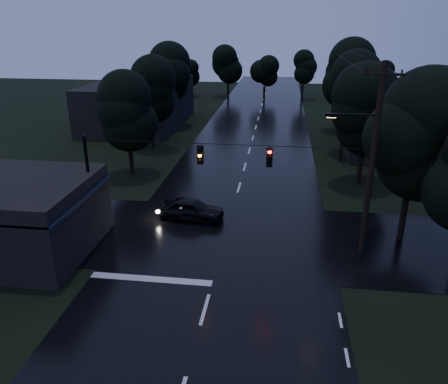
# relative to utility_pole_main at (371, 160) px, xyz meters

# --- Properties ---
(main_road) EXTENTS (12.00, 120.00, 0.02)m
(main_road) POSITION_rel_utility_pole_main_xyz_m (-7.41, 19.00, -5.26)
(main_road) COLOR black
(main_road) RESTS_ON ground
(cross_street) EXTENTS (60.00, 9.00, 0.02)m
(cross_street) POSITION_rel_utility_pole_main_xyz_m (-7.41, 1.00, -5.26)
(cross_street) COLOR black
(cross_street) RESTS_ON ground
(building_far_right) EXTENTS (10.00, 14.00, 4.40)m
(building_far_right) POSITION_rel_utility_pole_main_xyz_m (6.59, 23.00, -3.06)
(building_far_right) COLOR black
(building_far_right) RESTS_ON ground
(building_far_left) EXTENTS (10.00, 16.00, 5.00)m
(building_far_left) POSITION_rel_utility_pole_main_xyz_m (-21.41, 29.00, -2.76)
(building_far_left) COLOR black
(building_far_left) RESTS_ON ground
(utility_pole_main) EXTENTS (3.50, 0.30, 10.00)m
(utility_pole_main) POSITION_rel_utility_pole_main_xyz_m (0.00, 0.00, 0.00)
(utility_pole_main) COLOR black
(utility_pole_main) RESTS_ON ground
(utility_pole_far) EXTENTS (2.00, 0.30, 7.50)m
(utility_pole_far) POSITION_rel_utility_pole_main_xyz_m (0.89, 17.00, -1.38)
(utility_pole_far) COLOR black
(utility_pole_far) RESTS_ON ground
(anchor_pole_left) EXTENTS (0.18, 0.18, 6.00)m
(anchor_pole_left) POSITION_rel_utility_pole_main_xyz_m (-14.91, 0.00, -2.26)
(anchor_pole_left) COLOR black
(anchor_pole_left) RESTS_ON ground
(span_signals) EXTENTS (15.00, 0.37, 1.12)m
(span_signals) POSITION_rel_utility_pole_main_xyz_m (-6.85, -0.01, -0.01)
(span_signals) COLOR black
(span_signals) RESTS_ON ground
(tree_corner_near) EXTENTS (4.48, 4.48, 9.44)m
(tree_corner_near) POSITION_rel_utility_pole_main_xyz_m (2.59, 2.00, 0.74)
(tree_corner_near) COLOR black
(tree_corner_near) RESTS_ON ground
(tree_left_a) EXTENTS (3.92, 3.92, 8.26)m
(tree_left_a) POSITION_rel_utility_pole_main_xyz_m (-16.41, 11.00, -0.02)
(tree_left_a) COLOR black
(tree_left_a) RESTS_ON ground
(tree_left_b) EXTENTS (4.20, 4.20, 8.85)m
(tree_left_b) POSITION_rel_utility_pole_main_xyz_m (-17.01, 19.00, 0.36)
(tree_left_b) COLOR black
(tree_left_b) RESTS_ON ground
(tree_left_c) EXTENTS (4.48, 4.48, 9.44)m
(tree_left_c) POSITION_rel_utility_pole_main_xyz_m (-17.61, 29.00, 0.74)
(tree_left_c) COLOR black
(tree_left_c) RESTS_ON ground
(tree_right_a) EXTENTS (4.20, 4.20, 8.85)m
(tree_right_a) POSITION_rel_utility_pole_main_xyz_m (1.59, 11.00, 0.36)
(tree_right_a) COLOR black
(tree_right_a) RESTS_ON ground
(tree_right_b) EXTENTS (4.48, 4.48, 9.44)m
(tree_right_b) POSITION_rel_utility_pole_main_xyz_m (2.19, 19.00, 0.74)
(tree_right_b) COLOR black
(tree_right_b) RESTS_ON ground
(tree_right_c) EXTENTS (4.76, 4.76, 10.03)m
(tree_right_c) POSITION_rel_utility_pole_main_xyz_m (2.79, 29.00, 1.11)
(tree_right_c) COLOR black
(tree_right_c) RESTS_ON ground
(car) EXTENTS (4.21, 1.98, 1.39)m
(car) POSITION_rel_utility_pole_main_xyz_m (-9.82, 3.03, -4.56)
(car) COLOR black
(car) RESTS_ON ground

